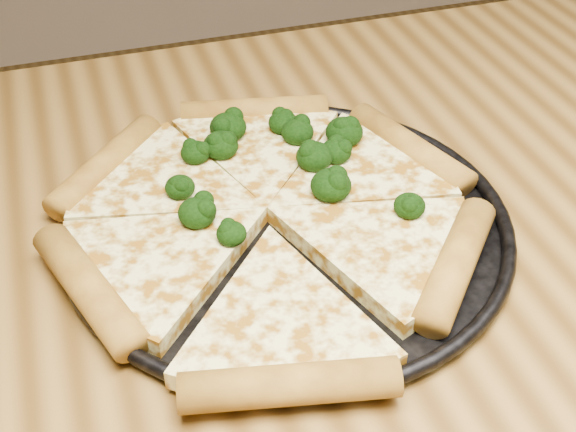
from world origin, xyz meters
name	(u,v)px	position (x,y,z in m)	size (l,w,h in m)	color
dining_table	(415,365)	(0.00, 0.00, 0.66)	(1.20, 0.90, 0.75)	brown
pizza_pan	(288,224)	(-0.08, 0.09, 0.76)	(0.36, 0.36, 0.02)	black
pizza	(267,213)	(-0.10, 0.10, 0.77)	(0.37, 0.39, 0.03)	#FFF79C
broccoli_florets	(282,157)	(-0.07, 0.16, 0.78)	(0.19, 0.18, 0.03)	black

